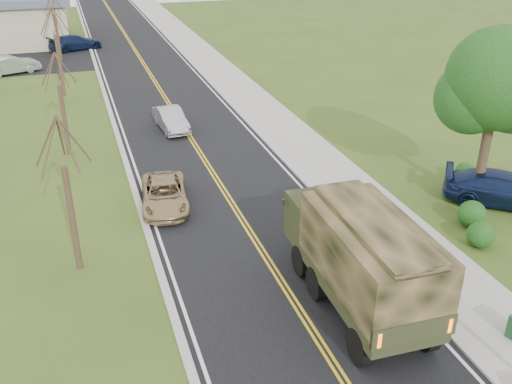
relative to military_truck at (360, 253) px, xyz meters
name	(u,v)px	position (x,y,z in m)	size (l,w,h in m)	color
road	(147,69)	(-1.95, 35.45, -2.14)	(8.00, 120.00, 0.01)	black
curb_right	(194,65)	(2.20, 35.45, -2.09)	(0.30, 120.00, 0.12)	#9E998E
sidewalk_right	(213,64)	(3.95, 35.45, -2.10)	(3.20, 120.00, 0.10)	#9E998E
curb_left	(98,73)	(-6.10, 35.45, -2.10)	(0.30, 120.00, 0.10)	#9E998E
leafy_tree	(497,87)	(9.06, 5.45, 3.35)	(4.83, 4.50, 8.10)	#38281C
bare_tree_a	(70,206)	(-8.95, 5.45, 0.48)	(1.93, 2.26, 6.08)	#38281C
bare_tree_b	(63,112)	(-8.95, 17.45, 0.33)	(1.83, 2.14, 5.73)	#38281C
bare_tree_c	(59,58)	(-8.95, 29.45, 0.63)	(2.04, 2.39, 6.42)	#38281C
bare_tree_d	(57,32)	(-8.95, 41.45, 0.40)	(1.88, 2.20, 5.91)	#38281C
military_truck	(360,253)	(0.00, 0.00, 0.00)	(2.80, 7.59, 3.75)	black
suv_champagne	(164,194)	(-4.95, 9.44, -1.53)	(2.05, 4.44, 1.23)	tan
sedan_silver	(171,119)	(-2.75, 19.66, -1.48)	(1.41, 4.03, 1.33)	#A4A4A9
pickup_navy	(503,189)	(9.95, 4.82, -1.38)	(2.14, 5.26, 1.53)	#101D3D
lot_car_silver	(11,65)	(-12.97, 37.45, -1.39)	(1.60, 4.60, 1.51)	#A9A9AD
lot_car_navy	(75,42)	(-7.45, 45.45, -1.40)	(2.09, 5.15, 1.49)	#0F1A37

